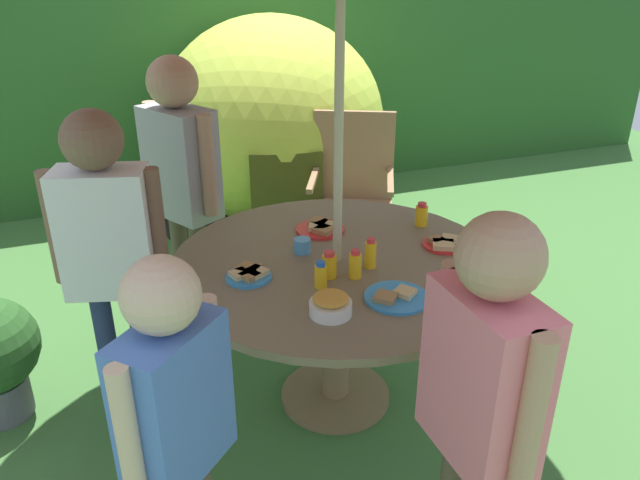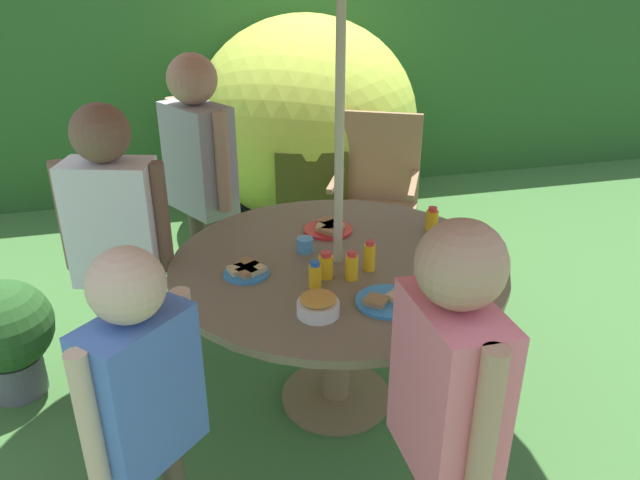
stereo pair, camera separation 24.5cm
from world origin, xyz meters
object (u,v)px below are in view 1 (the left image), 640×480
plate_front_edge (321,228)px  juice_bottle_far_left (370,254)px  juice_bottle_mid_left (321,275)px  cup_near (302,246)px  dome_tent (272,122)px  child_in_white_shirt (107,233)px  child_in_blue_shirt (174,402)px  juice_bottle_far_right (355,265)px  juice_bottle_near_right (496,253)px  plate_near_left (444,243)px  snack_bowl (331,305)px  plate_center_front (396,297)px  juice_bottle_mid_right (421,215)px  child_in_grey_shirt (181,163)px  wooden_chair (352,189)px  juice_bottle_back_edge (329,265)px  garden_table (337,286)px  plate_center_back (249,274)px  child_in_pink_shirt (483,378)px

plate_front_edge → juice_bottle_far_left: size_ratio=1.75×
juice_bottle_mid_left → cup_near: 0.31m
dome_tent → juice_bottle_mid_left: 2.44m
dome_tent → child_in_white_shirt: dome_tent is taller
child_in_blue_shirt → juice_bottle_far_right: (0.77, 0.56, 0.00)m
child_in_blue_shirt → juice_bottle_far_left: 1.06m
child_in_white_shirt → juice_bottle_far_right: bearing=-9.0°
cup_near → juice_bottle_near_right: bearing=-29.3°
plate_near_left → juice_bottle_mid_left: bearing=-166.9°
snack_bowl → child_in_blue_shirt: bearing=-149.7°
plate_center_front → juice_bottle_mid_right: size_ratio=2.15×
child_in_grey_shirt → plate_front_edge: child_in_grey_shirt is taller
juice_bottle_near_right → cup_near: (-0.69, 0.39, -0.03)m
wooden_chair → juice_bottle_back_edge: (-0.66, -1.31, 0.22)m
snack_bowl → juice_bottle_mid_left: (0.04, 0.19, 0.01)m
plate_front_edge → juice_bottle_back_edge: size_ratio=2.04×
garden_table → juice_bottle_near_right: 0.66m
child_in_grey_shirt → juice_bottle_mid_right: child_in_grey_shirt is taller
juice_bottle_far_right → juice_bottle_near_right: bearing=-10.7°
wooden_chair → dome_tent: size_ratio=0.49×
wooden_chair → juice_bottle_near_right: 1.47m
snack_bowl → juice_bottle_near_right: 0.76m
plate_center_back → juice_bottle_mid_left: 0.29m
juice_bottle_mid_right → child_in_pink_shirt: bearing=-112.0°
garden_table → plate_center_back: 0.40m
juice_bottle_far_left → child_in_white_shirt: bearing=159.7°
child_in_pink_shirt → plate_front_edge: child_in_pink_shirt is taller
wooden_chair → juice_bottle_mid_right: 1.02m
child_in_grey_shirt → juice_bottle_mid_left: child_in_grey_shirt is taller
juice_bottle_far_left → juice_bottle_mid_right: size_ratio=1.14×
child_in_blue_shirt → juice_bottle_near_right: bearing=-24.8°
juice_bottle_far_right → child_in_blue_shirt: bearing=-144.0°
garden_table → juice_bottle_back_edge: bearing=-123.7°
child_in_grey_shirt → plate_center_back: child_in_grey_shirt is taller
plate_near_left → plate_front_edge: 0.56m
plate_center_front → juice_bottle_far_right: bearing=109.5°
child_in_pink_shirt → child_in_white_shirt: bearing=34.4°
plate_near_left → cup_near: bearing=164.8°
dome_tent → juice_bottle_far_left: (-0.27, -2.30, 0.03)m
child_in_pink_shirt → wooden_chair: bearing=-15.3°
snack_bowl → plate_front_edge: (0.22, 0.68, -0.03)m
child_in_grey_shirt → juice_bottle_far_left: size_ratio=11.35×
plate_center_front → juice_bottle_mid_right: 0.70m
dome_tent → child_in_blue_shirt: dome_tent is taller
child_in_blue_shirt → snack_bowl: (0.59, 0.34, -0.01)m
garden_table → dome_tent: bearing=80.5°
wooden_chair → juice_bottle_far_right: bearing=-86.8°
plate_center_front → juice_bottle_mid_left: 0.29m
wooden_chair → plate_center_back: wooden_chair is taller
child_in_grey_shirt → child_in_blue_shirt: (-0.28, -1.59, -0.15)m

